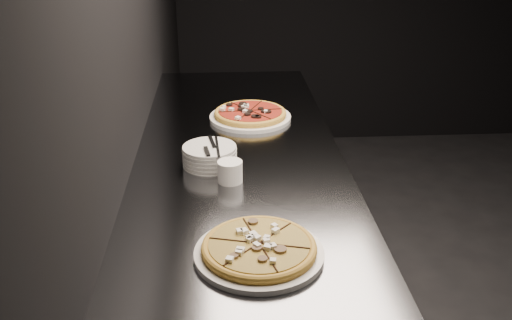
{
  "coord_description": "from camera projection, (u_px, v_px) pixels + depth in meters",
  "views": [
    {
      "loc": [
        -2.19,
        -1.75,
        1.75
      ],
      "look_at": [
        -2.08,
        -0.05,
        0.98
      ],
      "focal_mm": 40.0,
      "sensor_mm": 36.0,
      "label": 1
    }
  ],
  "objects": [
    {
      "name": "wall_left",
      "position": [
        116.0,
        29.0,
        1.72
      ],
      "size": [
        0.02,
        5.0,
        2.8
      ],
      "primitive_type": "cube",
      "color": "black",
      "rests_on": "floor"
    },
    {
      "name": "counter",
      "position": [
        242.0,
        281.0,
        2.13
      ],
      "size": [
        0.74,
        2.44,
        0.92
      ],
      "color": "slate",
      "rests_on": "floor"
    },
    {
      "name": "pizza_mushroom",
      "position": [
        259.0,
        249.0,
        1.46
      ],
      "size": [
        0.36,
        0.36,
        0.04
      ],
      "rotation": [
        0.0,
        0.0,
        -0.25
      ],
      "color": "white",
      "rests_on": "counter"
    },
    {
      "name": "pizza_tomato",
      "position": [
        250.0,
        115.0,
        2.38
      ],
      "size": [
        0.34,
        0.34,
        0.04
      ],
      "rotation": [
        0.0,
        0.0,
        0.09
      ],
      "color": "white",
      "rests_on": "counter"
    },
    {
      "name": "plate_stack",
      "position": [
        210.0,
        156.0,
        1.96
      ],
      "size": [
        0.18,
        0.18,
        0.07
      ],
      "color": "white",
      "rests_on": "counter"
    },
    {
      "name": "cutlery",
      "position": [
        211.0,
        147.0,
        1.93
      ],
      "size": [
        0.07,
        0.2,
        0.01
      ],
      "rotation": [
        0.0,
        0.0,
        0.16
      ],
      "color": "silver",
      "rests_on": "plate_stack"
    },
    {
      "name": "ramekin",
      "position": [
        230.0,
        171.0,
        1.84
      ],
      "size": [
        0.08,
        0.08,
        0.07
      ],
      "color": "white",
      "rests_on": "counter"
    }
  ]
}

